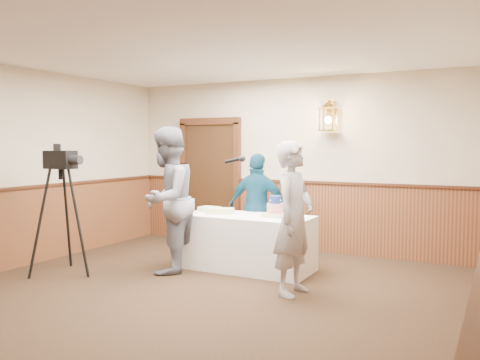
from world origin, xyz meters
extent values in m
plane|color=black|center=(0.00, 0.00, 0.00)|extent=(7.00, 7.00, 0.00)
cube|color=tan|center=(0.00, 3.50, 1.40)|extent=(6.00, 0.02, 2.80)
cube|color=white|center=(0.00, 0.00, 2.80)|extent=(6.00, 7.00, 0.02)
cube|color=#552818|center=(0.00, 3.48, 0.55)|extent=(5.98, 0.04, 1.10)
cube|color=#412011|center=(0.00, 3.46, 1.12)|extent=(5.98, 0.07, 0.04)
cube|color=#311C0D|center=(-1.60, 3.45, 1.05)|extent=(1.00, 0.06, 2.10)
cube|color=white|center=(-0.09, 1.90, 0.38)|extent=(1.80, 0.80, 0.75)
cube|color=beige|center=(0.32, 1.94, 0.78)|extent=(0.30, 0.30, 0.06)
cylinder|color=red|center=(0.32, 1.94, 0.87)|extent=(0.22, 0.22, 0.13)
cylinder|color=navy|center=(0.32, 1.94, 0.98)|extent=(0.16, 0.16, 0.10)
cube|color=#D7D381|center=(-0.50, 1.88, 0.79)|extent=(0.43, 0.37, 0.07)
cube|color=#AAE5A1|center=(-0.78, 2.05, 0.78)|extent=(0.30, 0.25, 0.06)
imported|color=slate|center=(-0.97, 1.27, 0.98)|extent=(0.87, 1.05, 1.96)
cylinder|color=black|center=(0.03, 1.29, 1.52)|extent=(0.23, 0.05, 0.09)
sphere|color=black|center=(0.16, 1.29, 1.55)|extent=(0.08, 0.08, 0.08)
imported|color=#9D9CA2|center=(0.91, 1.11, 0.88)|extent=(0.47, 0.67, 1.76)
imported|color=navy|center=(-0.18, 2.44, 0.80)|extent=(0.96, 0.46, 1.59)
cube|color=black|center=(-2.15, 0.54, 1.52)|extent=(0.41, 0.24, 0.24)
cylinder|color=black|center=(-1.89, 0.55, 1.52)|extent=(0.17, 0.13, 0.12)
camera|label=1|loc=(3.03, -4.28, 1.72)|focal=38.00mm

